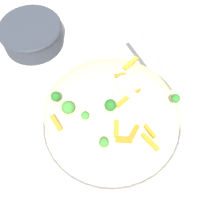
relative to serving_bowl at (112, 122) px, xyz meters
name	(u,v)px	position (x,y,z in m)	size (l,w,h in m)	color
ground_plane	(112,126)	(0.00, 0.00, -0.02)	(2.40, 2.40, 0.00)	beige
serving_bowl	(112,122)	(0.00, 0.00, 0.00)	(0.35, 0.35, 0.04)	silver
pasta_mound	(112,111)	(0.00, 0.00, 0.05)	(0.30, 0.28, 0.09)	beige
carrot_piece_0	(56,123)	(0.10, 0.06, 0.10)	(0.04, 0.01, 0.01)	orange
carrot_piece_1	(150,131)	(-0.08, 0.05, 0.10)	(0.03, 0.01, 0.01)	orange
carrot_piece_2	(124,140)	(-0.04, 0.08, 0.09)	(0.03, 0.01, 0.01)	orange
carrot_piece_3	(122,100)	(-0.02, 0.00, 0.10)	(0.03, 0.01, 0.01)	orange
carrot_piece_4	(116,129)	(-0.02, 0.06, 0.10)	(0.04, 0.01, 0.01)	orange
carrot_piece_5	(150,142)	(-0.09, 0.07, 0.09)	(0.04, 0.01, 0.01)	orange
carrot_piece_6	(134,133)	(-0.05, 0.06, 0.09)	(0.04, 0.01, 0.01)	orange
carrot_piece_7	(120,76)	(-0.01, -0.07, 0.10)	(0.02, 0.01, 0.01)	orange
carrot_piece_8	(131,63)	(-0.02, -0.11, 0.09)	(0.04, 0.01, 0.01)	orange
carrot_piece_9	(133,87)	(-0.04, -0.04, 0.10)	(0.03, 0.01, 0.01)	orange
broccoli_floret_0	(56,97)	(0.11, 0.01, 0.11)	(0.02, 0.02, 0.03)	#205B1C
broccoli_floret_1	(68,107)	(0.08, 0.03, 0.11)	(0.03, 0.03, 0.03)	#377928
broccoli_floret_2	(105,143)	(0.00, 0.09, 0.10)	(0.02, 0.02, 0.02)	#377928
broccoli_floret_3	(85,116)	(0.05, 0.04, 0.10)	(0.02, 0.02, 0.02)	#377928
broccoli_floret_4	(109,105)	(0.00, 0.02, 0.12)	(0.02, 0.02, 0.03)	#205B1C
broccoli_floret_5	(176,98)	(-0.13, -0.02, 0.10)	(0.02, 0.02, 0.02)	#296820
serving_spoon	(139,73)	(-0.05, -0.06, 0.12)	(0.14, 0.13, 0.09)	#B7B7BC
companion_bowl	(32,33)	(0.26, -0.22, 0.02)	(0.17, 0.17, 0.06)	#333842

